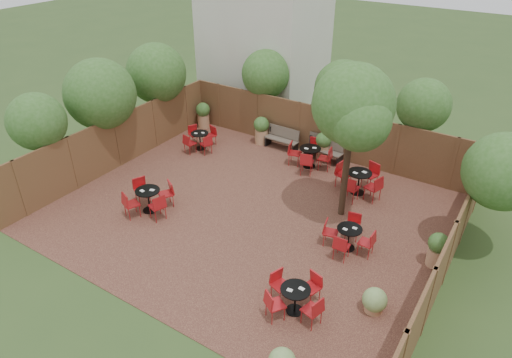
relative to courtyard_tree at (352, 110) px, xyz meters
The scene contains 13 objects.
ground 4.63m from the courtyard_tree, 148.11° to the right, with size 80.00×80.00×0.00m, color #354F23.
courtyard_paving 4.62m from the courtyard_tree, 148.11° to the right, with size 12.00×10.00×0.02m, color #3E1E19.
fence_back 4.99m from the courtyard_tree, 125.41° to the left, with size 12.00×0.08×2.00m, color #4E301D.
fence_left 8.99m from the courtyard_tree, 169.73° to the right, with size 0.08×10.00×2.00m, color #4E301D.
fence_right 4.65m from the courtyard_tree, 23.44° to the right, with size 0.08×10.00×2.00m, color #4E301D.
neighbour_building 9.51m from the courtyard_tree, 137.12° to the left, with size 5.00×4.00×8.00m, color beige.
overhang_foliage 5.26m from the courtyard_tree, 168.18° to the left, with size 15.47×10.20×2.58m.
courtyard_tree is the anchor object (origin of this frame).
park_bench_left 5.93m from the courtyard_tree, 142.10° to the left, with size 1.43×0.49×0.88m.
park_bench_right 4.85m from the courtyard_tree, 123.95° to the left, with size 1.57×0.63×0.95m.
bistro_tables 3.82m from the courtyard_tree, 165.24° to the right, with size 9.13×8.36×0.94m.
planters 5.10m from the courtyard_tree, 146.69° to the left, with size 11.79×4.62×1.16m.
low_shrubs 6.50m from the courtyard_tree, 69.65° to the right, with size 1.61×3.35×0.67m.
Camera 1 is at (6.83, -10.33, 8.57)m, focal length 32.42 mm.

